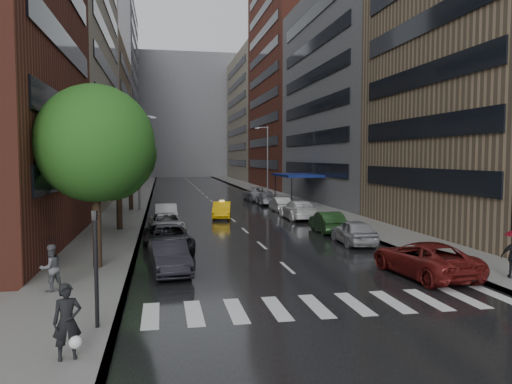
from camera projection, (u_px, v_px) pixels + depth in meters
ground at (313, 290)px, 19.25m from camera, size 220.00×220.00×0.00m
road at (204, 195)px, 68.25m from camera, size 14.00×140.00×0.01m
sidewalk_left at (137, 195)px, 66.58m from camera, size 4.00×140.00×0.15m
sidewalk_right at (268, 193)px, 69.92m from camera, size 4.00×140.00×0.15m
crosswalk at (336, 305)px, 17.32m from camera, size 13.15×2.80×0.01m
buildings_left at (96, 83)px, 72.97m from camera, size 8.00×108.00×38.00m
buildings_right at (298, 93)px, 76.56m from camera, size 8.05×109.10×36.00m
building_far at (182, 117)px, 133.79m from camera, size 40.00×14.00×32.00m
tree_near at (95, 144)px, 22.27m from camera, size 5.26×5.26×8.39m
tree_mid at (118, 154)px, 34.21m from camera, size 4.90×4.90×7.81m
tree_far at (130, 154)px, 47.11m from camera, size 4.95×4.95×7.90m
taxi at (222, 210)px, 41.99m from camera, size 2.09×4.38×1.38m
parked_cars_left at (167, 230)px, 30.34m from camera, size 2.93×21.23×1.54m
parked_cars_right at (298, 210)px, 41.35m from camera, size 3.05×44.31×1.59m
ped_bag_walker at (68, 323)px, 12.26m from camera, size 0.78×0.61×1.89m
ped_black_umbrella at (51, 259)px, 18.51m from camera, size 1.08×1.05×2.09m
traffic_light at (96, 257)px, 14.50m from camera, size 0.18×0.15×3.45m
street_lamp_left at (140, 160)px, 46.88m from camera, size 1.74×0.22×9.00m
street_lamp_right at (267, 159)px, 64.45m from camera, size 1.74×0.22×9.00m
awning at (297, 175)px, 55.00m from camera, size 4.00×8.00×3.12m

